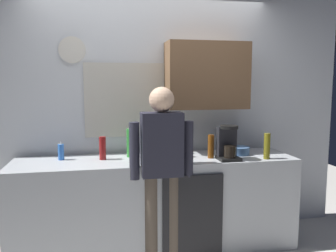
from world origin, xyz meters
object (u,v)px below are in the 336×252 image
(bottle_amber_beer, at_px, (211,146))
(bottle_olive_oil, at_px, (267,146))
(bottle_dark_sauce, at_px, (219,147))
(bottle_clear_soda, at_px, (131,143))
(dish_soap, at_px, (61,152))
(bottle_green_wine, at_px, (171,142))
(person_at_sink, at_px, (162,161))
(coffee_maker, at_px, (228,144))
(bottle_red_vinegar, at_px, (103,148))
(cup_white_mug, at_px, (184,149))
(mixing_bowl, at_px, (239,151))

(bottle_amber_beer, xyz_separation_m, bottle_olive_oil, (0.51, -0.14, 0.01))
(bottle_dark_sauce, relative_size, bottle_clear_soda, 0.64)
(bottle_olive_oil, height_order, dish_soap, bottle_olive_oil)
(bottle_amber_beer, height_order, bottle_dark_sauce, bottle_amber_beer)
(bottle_green_wine, relative_size, person_at_sink, 0.19)
(coffee_maker, bearing_deg, bottle_clear_soda, 161.36)
(bottle_red_vinegar, height_order, cup_white_mug, bottle_red_vinegar)
(bottle_red_vinegar, height_order, bottle_green_wine, bottle_green_wine)
(bottle_amber_beer, relative_size, dish_soap, 1.28)
(bottle_red_vinegar, height_order, bottle_dark_sauce, bottle_red_vinegar)
(coffee_maker, relative_size, bottle_dark_sauce, 1.83)
(bottle_clear_soda, bearing_deg, coffee_maker, -18.64)
(person_at_sink, bearing_deg, bottle_olive_oil, 17.73)
(bottle_dark_sauce, relative_size, cup_white_mug, 1.89)
(coffee_maker, height_order, bottle_green_wine, coffee_maker)
(bottle_red_vinegar, bearing_deg, person_at_sink, -35.52)
(cup_white_mug, bearing_deg, mixing_bowl, -15.78)
(bottle_clear_soda, height_order, mixing_bowl, bottle_clear_soda)
(bottle_red_vinegar, distance_m, dish_soap, 0.39)
(coffee_maker, distance_m, bottle_clear_soda, 0.94)
(bottle_red_vinegar, bearing_deg, dish_soap, 170.90)
(bottle_amber_beer, xyz_separation_m, dish_soap, (-1.42, 0.20, -0.04))
(bottle_amber_beer, relative_size, person_at_sink, 0.14)
(bottle_red_vinegar, height_order, dish_soap, bottle_red_vinegar)
(coffee_maker, height_order, dish_soap, coffee_maker)
(bottle_green_wine, relative_size, dish_soap, 1.67)
(coffee_maker, relative_size, person_at_sink, 0.21)
(bottle_red_vinegar, height_order, mixing_bowl, bottle_red_vinegar)
(mixing_bowl, height_order, dish_soap, dish_soap)
(bottle_clear_soda, xyz_separation_m, cup_white_mug, (0.55, 0.05, -0.09))
(mixing_bowl, bearing_deg, person_at_sink, -158.96)
(coffee_maker, bearing_deg, mixing_bowl, 45.19)
(dish_soap, relative_size, person_at_sink, 0.11)
(bottle_dark_sauce, xyz_separation_m, bottle_olive_oil, (0.40, -0.24, 0.04))
(bottle_olive_oil, bearing_deg, dish_soap, 169.95)
(coffee_maker, xyz_separation_m, dish_soap, (-1.56, 0.29, -0.07))
(bottle_green_wine, distance_m, bottle_dark_sauce, 0.50)
(bottle_amber_beer, relative_size, bottle_dark_sauce, 1.28)
(person_at_sink, bearing_deg, bottle_red_vinegar, 157.77)
(mixing_bowl, xyz_separation_m, dish_soap, (-1.75, 0.09, 0.04))
(coffee_maker, relative_size, bottle_clear_soda, 1.18)
(dish_soap, distance_m, person_at_sink, 0.99)
(bottle_clear_soda, bearing_deg, person_at_sink, -62.31)
(bottle_red_vinegar, bearing_deg, cup_white_mug, 8.16)
(bottle_red_vinegar, relative_size, bottle_dark_sauce, 1.22)
(bottle_clear_soda, height_order, dish_soap, bottle_clear_soda)
(bottle_red_vinegar, bearing_deg, bottle_clear_soda, 14.65)
(bottle_olive_oil, distance_m, dish_soap, 1.97)
(bottle_dark_sauce, bearing_deg, bottle_green_wine, 178.76)
(bottle_dark_sauce, relative_size, person_at_sink, 0.11)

